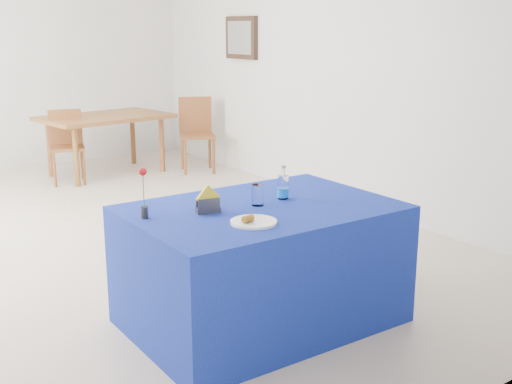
# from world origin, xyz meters

# --- Properties ---
(floor) EXTENTS (7.00, 7.00, 0.00)m
(floor) POSITION_xyz_m (0.00, 0.00, 0.00)
(floor) COLOR beige
(floor) RESTS_ON ground
(room_shell) EXTENTS (7.00, 7.00, 7.00)m
(room_shell) POSITION_xyz_m (0.00, 0.00, 1.75)
(room_shell) COLOR silver
(room_shell) RESTS_ON ground
(picture_frame) EXTENTS (0.06, 0.64, 0.52)m
(picture_frame) POSITION_xyz_m (2.47, 1.60, 1.70)
(picture_frame) COLOR black
(picture_frame) RESTS_ON room_shell
(picture_art) EXTENTS (0.02, 0.52, 0.40)m
(picture_art) POSITION_xyz_m (2.44, 1.60, 1.70)
(picture_art) COLOR #998C66
(picture_art) RESTS_ON room_shell
(plate) EXTENTS (0.26, 0.26, 0.01)m
(plate) POSITION_xyz_m (-0.10, -2.43, 0.77)
(plate) COLOR white
(plate) RESTS_ON blue_table
(drinking_glass) EXTENTS (0.07, 0.07, 0.13)m
(drinking_glass) POSITION_xyz_m (0.13, -2.13, 0.82)
(drinking_glass) COLOR white
(drinking_glass) RESTS_ON blue_table
(salt_shaker) EXTENTS (0.03, 0.03, 0.08)m
(salt_shaker) POSITION_xyz_m (-0.15, -2.12, 0.80)
(salt_shaker) COLOR slate
(salt_shaker) RESTS_ON blue_table
(pepper_shaker) EXTENTS (0.03, 0.03, 0.08)m
(pepper_shaker) POSITION_xyz_m (-0.14, -2.02, 0.80)
(pepper_shaker) COLOR #5D5D61
(pepper_shaker) RESTS_ON blue_table
(blue_table) EXTENTS (1.60, 1.10, 0.76)m
(blue_table) POSITION_xyz_m (0.14, -2.16, 0.38)
(blue_table) COLOR navy
(blue_table) RESTS_ON floor
(water_bottle) EXTENTS (0.07, 0.07, 0.21)m
(water_bottle) POSITION_xyz_m (0.36, -2.09, 0.83)
(water_bottle) COLOR white
(water_bottle) RESTS_ON blue_table
(napkin_holder) EXTENTS (0.16, 0.09, 0.17)m
(napkin_holder) POSITION_xyz_m (-0.20, -2.10, 0.81)
(napkin_holder) COLOR #37373C
(napkin_holder) RESTS_ON blue_table
(rose_vase) EXTENTS (0.05, 0.05, 0.29)m
(rose_vase) POSITION_xyz_m (-0.56, -1.99, 0.90)
(rose_vase) COLOR #252429
(rose_vase) RESTS_ON blue_table
(oak_table) EXTENTS (1.65, 1.18, 0.76)m
(oak_table) POSITION_xyz_m (0.97, 2.44, 0.68)
(oak_table) COLOR brown
(oak_table) RESTS_ON floor
(chair_bg_left) EXTENTS (0.48, 0.48, 0.87)m
(chair_bg_left) POSITION_xyz_m (0.42, 2.31, 0.50)
(chair_bg_left) COLOR brown
(chair_bg_left) RESTS_ON floor
(chair_bg_right) EXTENTS (0.56, 0.56, 0.95)m
(chair_bg_right) POSITION_xyz_m (2.02, 2.00, 0.55)
(chair_bg_right) COLOR brown
(chair_bg_right) RESTS_ON floor
(banana_pieces) EXTENTS (0.08, 0.06, 0.04)m
(banana_pieces) POSITION_xyz_m (-0.14, -2.43, 0.80)
(banana_pieces) COLOR gold
(banana_pieces) RESTS_ON plate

